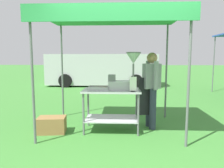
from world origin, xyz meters
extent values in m
plane|color=#3D7F33|center=(0.00, 6.00, 0.00)|extent=(70.00, 70.00, 0.00)
cylinder|color=slate|center=(-1.57, 0.18, 1.15)|extent=(0.04, 0.04, 2.30)
cylinder|color=slate|center=(1.04, 0.18, 1.15)|extent=(0.04, 0.04, 2.30)
cylinder|color=slate|center=(-1.57, 1.96, 1.15)|extent=(0.04, 0.04, 2.30)
cylinder|color=slate|center=(1.04, 1.96, 1.15)|extent=(0.04, 0.04, 2.30)
cube|color=#2D934C|center=(-0.27, 1.07, 2.33)|extent=(2.81, 1.98, 0.05)
cube|color=#2D934C|center=(-0.27, 0.09, 2.19)|extent=(2.81, 0.02, 0.24)
cube|color=#B7B7BC|center=(-0.27, 0.92, 0.84)|extent=(1.16, 0.67, 0.04)
cube|color=#B7B7BC|center=(-0.27, 0.92, 0.25)|extent=(1.07, 0.62, 0.02)
cylinder|color=slate|center=(-0.80, 0.64, 0.41)|extent=(0.04, 0.04, 0.82)
cylinder|color=slate|center=(0.26, 0.64, 0.41)|extent=(0.04, 0.04, 0.82)
cylinder|color=slate|center=(-0.80, 1.21, 0.41)|extent=(0.04, 0.04, 0.82)
cylinder|color=slate|center=(0.26, 1.21, 0.41)|extent=(0.04, 0.04, 0.82)
cube|color=#B7B7BC|center=(-0.52, 0.87, 0.86)|extent=(0.40, 0.30, 0.01)
cube|color=#B7B7BC|center=(-0.52, 0.73, 0.90)|extent=(0.40, 0.01, 0.06)
cube|color=#B7B7BC|center=(-0.52, 1.01, 0.90)|extent=(0.40, 0.01, 0.06)
cube|color=#B7B7BC|center=(-0.72, 0.87, 0.90)|extent=(0.01, 0.30, 0.06)
cube|color=#B7B7BC|center=(-0.33, 0.87, 0.90)|extent=(0.01, 0.30, 0.06)
torus|color=#EAB251|center=(-0.49, 0.79, 0.89)|extent=(0.10, 0.10, 0.03)
torus|color=#EAB251|center=(-0.39, 0.79, 0.89)|extent=(0.12, 0.12, 0.03)
torus|color=#EAB251|center=(-0.38, 0.89, 0.89)|extent=(0.12, 0.12, 0.03)
torus|color=#EAB251|center=(-0.62, 0.93, 0.89)|extent=(0.11, 0.11, 0.03)
torus|color=#EAB251|center=(-0.54, 0.92, 0.89)|extent=(0.11, 0.11, 0.03)
torus|color=#EAB251|center=(-0.61, 0.78, 0.89)|extent=(0.10, 0.10, 0.03)
torus|color=#EAB251|center=(-0.41, 0.96, 0.89)|extent=(0.09, 0.09, 0.03)
torus|color=#EAB251|center=(-0.45, 0.86, 0.89)|extent=(0.11, 0.11, 0.03)
torus|color=#EAB251|center=(-0.56, 0.84, 0.89)|extent=(0.11, 0.11, 0.03)
torus|color=#EAB251|center=(-0.67, 0.85, 0.89)|extent=(0.11, 0.11, 0.03)
cube|color=#B7B7BC|center=(-0.05, 0.92, 0.95)|extent=(0.56, 0.28, 0.18)
cube|color=slate|center=(-0.26, 0.92, 1.10)|extent=(0.14, 0.22, 0.12)
cylinder|color=slate|center=(0.17, 0.92, 1.21)|extent=(0.04, 0.04, 0.35)
cone|color=#B7B7BC|center=(0.17, 0.92, 1.49)|extent=(0.28, 0.28, 0.21)
cylinder|color=slate|center=(0.17, 0.92, 1.60)|extent=(0.29, 0.29, 0.02)
cube|color=black|center=(0.16, 0.68, 0.87)|extent=(0.08, 0.05, 0.02)
cube|color=white|center=(0.16, 0.68, 1.01)|extent=(0.13, 0.01, 0.27)
cylinder|color=#2D3347|center=(0.59, 1.05, 0.43)|extent=(0.14, 0.14, 0.86)
cylinder|color=#2D3347|center=(0.54, 1.24, 0.43)|extent=(0.14, 0.14, 0.86)
cube|color=gray|center=(0.57, 1.15, 1.12)|extent=(0.39, 0.30, 0.52)
cube|color=black|center=(0.45, 1.11, 0.69)|extent=(0.31, 0.10, 0.80)
cylinder|color=gray|center=(0.62, 0.93, 1.15)|extent=(0.11, 0.11, 0.58)
cylinder|color=gray|center=(0.51, 1.36, 1.15)|extent=(0.11, 0.11, 0.58)
sphere|color=#A87A56|center=(0.57, 1.15, 1.50)|extent=(0.22, 0.22, 0.22)
cube|color=olive|center=(-1.46, 0.73, 0.16)|extent=(0.58, 0.41, 0.32)
cube|color=#BCBCC1|center=(-1.13, 8.16, 0.89)|extent=(5.84, 2.03, 1.60)
cube|color=#1E2833|center=(-3.39, 8.21, 1.29)|extent=(0.14, 1.62, 0.70)
cylinder|color=black|center=(-2.95, 7.27, 0.34)|extent=(0.69, 0.26, 0.68)
cylinder|color=black|center=(-2.91, 9.13, 0.34)|extent=(0.69, 0.26, 0.68)
cylinder|color=black|center=(0.64, 7.19, 0.34)|extent=(0.69, 0.26, 0.68)
cylinder|color=black|center=(0.68, 9.05, 0.34)|extent=(0.69, 0.26, 0.68)
cylinder|color=slate|center=(3.96, 6.19, 1.20)|extent=(0.04, 0.04, 2.41)
camera|label=1|loc=(-0.05, -3.32, 1.50)|focal=33.85mm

